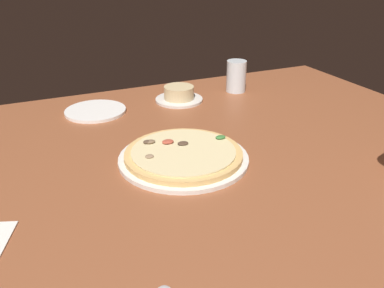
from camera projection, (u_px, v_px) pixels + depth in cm
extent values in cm
cube|color=brown|center=(200.00, 158.00, 101.09)|extent=(150.00, 110.00, 4.00)
cylinder|color=silver|center=(184.00, 158.00, 95.39)|extent=(30.32, 30.32, 1.00)
cylinder|color=tan|center=(184.00, 154.00, 94.91)|extent=(27.47, 27.47, 1.20)
cylinder|color=beige|center=(183.00, 151.00, 94.57)|extent=(24.31, 24.31, 0.40)
ellipsoid|color=#AD4733|center=(168.00, 142.00, 97.90)|extent=(2.86, 2.26, 0.73)
ellipsoid|color=#387033|center=(221.00, 137.00, 100.24)|extent=(2.61, 1.84, 0.72)
ellipsoid|color=#4C3828|center=(147.00, 142.00, 97.77)|extent=(2.04, 1.59, 0.76)
ellipsoid|color=#937556|center=(149.00, 156.00, 91.35)|extent=(1.96, 1.81, 0.42)
ellipsoid|color=#4C3828|center=(183.00, 143.00, 97.29)|extent=(2.63, 2.12, 0.51)
ellipsoid|color=brown|center=(150.00, 142.00, 97.90)|extent=(2.45, 1.80, 0.73)
cylinder|color=silver|center=(179.00, 100.00, 132.81)|extent=(15.27, 15.27, 0.80)
cylinder|color=#D1B784|center=(179.00, 92.00, 131.76)|extent=(9.63, 9.63, 4.04)
cylinder|color=silver|center=(236.00, 76.00, 139.76)|extent=(6.70, 6.70, 10.61)
cylinder|color=silver|center=(236.00, 83.00, 140.79)|extent=(6.17, 6.17, 5.88)
cylinder|color=white|center=(95.00, 111.00, 123.41)|extent=(18.22, 18.22, 0.90)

